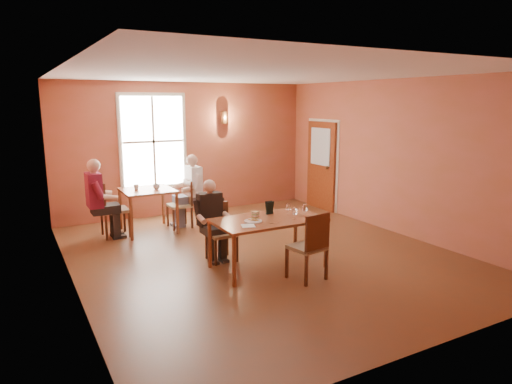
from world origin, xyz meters
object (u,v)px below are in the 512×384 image
chair_empty (307,246)px  diner_maroon (112,199)px  second_table (148,211)px  chair_diner_white (179,204)px  diner_main (222,223)px  chair_diner_maroon (115,209)px  main_table (268,243)px  diner_white (180,193)px  chair_diner_main (221,233)px

chair_empty → diner_maroon: size_ratio=0.69×
chair_empty → diner_maroon: 4.12m
second_table → chair_diner_white: (0.65, 0.00, 0.06)m
diner_main → chair_diner_maroon: bearing=-62.0°
main_table → chair_diner_maroon: 3.38m
diner_white → chair_diner_maroon: diner_white is taller
chair_diner_white → chair_diner_maroon: bearing=90.0°
diner_maroon → chair_diner_main: bearing=28.9°
main_table → chair_diner_main: 0.82m
diner_main → diner_white: 2.29m
chair_diner_maroon → diner_main: bearing=28.0°
chair_empty → second_table: 3.83m
diner_main → diner_white: bearing=-92.8°
chair_diner_maroon → diner_maroon: (-0.03, 0.00, 0.20)m
diner_white → diner_maroon: diner_maroon is taller
chair_diner_white → diner_white: size_ratio=0.68×
diner_main → chair_diner_white: size_ratio=1.30×
chair_diner_main → chair_diner_maroon: chair_diner_maroon is taller
main_table → chair_diner_white: size_ratio=1.72×
main_table → chair_diner_main: size_ratio=1.78×
chair_diner_white → chair_diner_maroon: size_ratio=0.90×
chair_empty → chair_diner_white: 3.65m
second_table → chair_diner_white: 0.65m
chair_diner_white → chair_diner_main: bearing=177.9°
diner_white → diner_maroon: bearing=90.0°
chair_diner_white → diner_main: bearing=177.9°
diner_main → chair_empty: (0.76, -1.30, -0.13)m
chair_diner_main → diner_maroon: size_ratio=0.63×
main_table → diner_white: (-0.39, 2.91, 0.33)m
chair_diner_main → diner_white: 2.28m
chair_diner_white → main_table: bearing=-171.8°
chair_diner_white → diner_maroon: 1.35m
chair_empty → diner_maroon: diner_maroon is taller
chair_empty → chair_diner_maroon: size_ratio=0.94×
main_table → chair_diner_main: (-0.50, 0.65, 0.08)m
chair_diner_main → second_table: (-0.57, 2.26, -0.04)m
diner_main → diner_white: (0.11, 2.29, 0.08)m
main_table → second_table: 3.10m
second_table → chair_diner_maroon: bearing=180.0°
main_table → diner_main: 0.83m
main_table → diner_maroon: (-1.75, 2.91, 0.35)m
chair_diner_main → diner_main: bearing=90.0°
main_table → chair_diner_white: 2.94m
chair_diner_main → chair_diner_white: 2.26m
second_table → chair_diner_maroon: (-0.65, 0.00, 0.11)m
diner_white → diner_maroon: size_ratio=0.97×
chair_diner_maroon → chair_diner_main: bearing=28.3°
chair_diner_white → chair_empty: bearing=-169.4°
main_table → chair_diner_main: chair_diner_main is taller
chair_diner_main → diner_maroon: bearing=-61.1°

